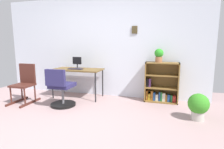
{
  "coord_description": "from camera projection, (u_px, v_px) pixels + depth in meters",
  "views": [
    {
      "loc": [
        1.55,
        -2.26,
        1.31
      ],
      "look_at": [
        0.57,
        1.18,
        0.7
      ],
      "focal_mm": 29.55,
      "sensor_mm": 36.0,
      "label": 1
    }
  ],
  "objects": [
    {
      "name": "ground_plane",
      "position": [
        54.0,
        131.0,
        2.78
      ],
      "size": [
        6.24,
        6.24,
        0.0
      ],
      "primitive_type": "plane",
      "color": "#A48888"
    },
    {
      "name": "wall_back",
      "position": [
        101.0,
        47.0,
        4.62
      ],
      "size": [
        5.2,
        0.12,
        2.42
      ],
      "color": "silver",
      "rests_on": "ground_plane"
    },
    {
      "name": "desk",
      "position": [
        78.0,
        71.0,
        4.43
      ],
      "size": [
        1.18,
        0.58,
        0.7
      ],
      "color": "brown",
      "rests_on": "ground_plane"
    },
    {
      "name": "monitor",
      "position": [
        77.0,
        63.0,
        4.48
      ],
      "size": [
        0.22,
        0.17,
        0.28
      ],
      "color": "#262628",
      "rests_on": "desk"
    },
    {
      "name": "keyboard",
      "position": [
        75.0,
        69.0,
        4.36
      ],
      "size": [
        0.36,
        0.14,
        0.02
      ],
      "primitive_type": "cube",
      "color": "#24202F",
      "rests_on": "desk"
    },
    {
      "name": "office_chair",
      "position": [
        61.0,
        91.0,
        3.81
      ],
      "size": [
        0.52,
        0.55,
        0.81
      ],
      "color": "black",
      "rests_on": "ground_plane"
    },
    {
      "name": "rocking_chair",
      "position": [
        25.0,
        83.0,
        4.1
      ],
      "size": [
        0.42,
        0.64,
        0.86
      ],
      "color": "#4A231C",
      "rests_on": "ground_plane"
    },
    {
      "name": "bookshelf_low",
      "position": [
        161.0,
        85.0,
        4.17
      ],
      "size": [
        0.73,
        0.3,
        0.9
      ],
      "color": "brown",
      "rests_on": "ground_plane"
    },
    {
      "name": "potted_plant_on_shelf",
      "position": [
        159.0,
        55.0,
        4.02
      ],
      "size": [
        0.19,
        0.19,
        0.3
      ],
      "color": "#9E6642",
      "rests_on": "bookshelf_low"
    },
    {
      "name": "potted_plant_floor",
      "position": [
        198.0,
        105.0,
        3.15
      ],
      "size": [
        0.35,
        0.35,
        0.47
      ],
      "color": "#B7B2A8",
      "rests_on": "ground_plane"
    }
  ]
}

